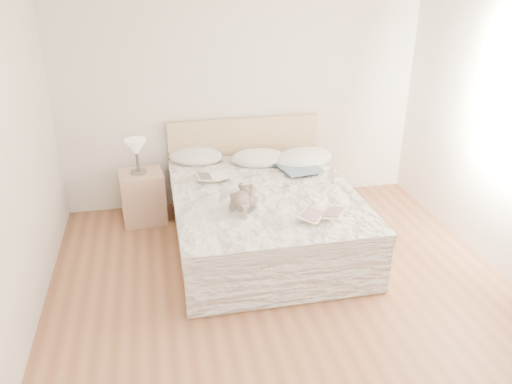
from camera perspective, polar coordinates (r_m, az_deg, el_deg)
The scene contains 12 objects.
floor at distance 4.15m, azimuth 4.40°, elevation -13.75°, with size 4.00×4.50×0.00m, color brown.
wall_back at distance 5.57m, azimuth -1.61°, elevation 12.05°, with size 4.00×0.02×2.70m, color white.
bed at distance 4.95m, azimuth 0.74°, elevation -2.53°, with size 1.72×2.14×1.00m.
nightstand at distance 5.51m, azimuth -12.81°, elevation -0.54°, with size 0.45×0.40×0.56m, color tan.
table_lamp at distance 5.31m, azimuth -13.53°, elevation 4.78°, with size 0.26×0.26×0.37m.
pillow_left at distance 5.53m, azimuth -6.91°, elevation 4.09°, with size 0.59×0.41×0.18m, color white.
pillow_middle at distance 5.44m, azimuth 0.32°, elevation 3.90°, with size 0.61×0.42×0.18m, color white.
pillow_right at distance 5.46m, azimuth 5.47°, elevation 3.87°, with size 0.67×0.47×0.20m, color white.
blouse at distance 5.29m, azimuth 4.57°, elevation 3.11°, with size 0.60×0.64×0.02m, color #405A71, non-canonical shape.
photo_book at distance 5.00m, azimuth -4.96°, elevation 1.74°, with size 0.33×0.23×0.02m, color white.
childrens_book at distance 4.27m, azimuth 7.61°, elevation -2.57°, with size 0.38×0.26×0.02m, color #F8EBC5.
teddy_bear at distance 4.34m, azimuth -1.82°, elevation -1.59°, with size 0.22×0.31×0.16m, color #61554A, non-canonical shape.
Camera 1 is at (-0.97, -3.10, 2.58)m, focal length 35.00 mm.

